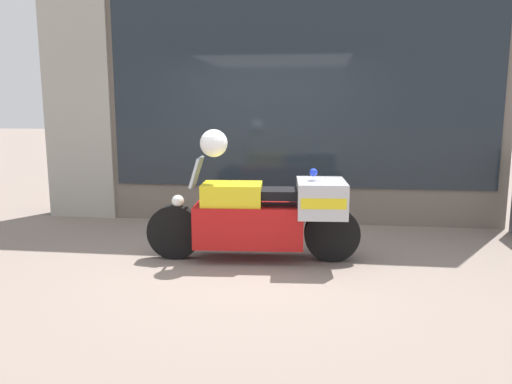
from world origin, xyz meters
name	(u,v)px	position (x,y,z in m)	size (l,w,h in m)	color
ground_plane	(249,258)	(0.00, 0.00, 0.00)	(60.00, 60.00, 0.00)	gray
shop_building	(236,81)	(-0.48, 2.00, 2.09)	(6.85, 0.55, 4.17)	#6B6056
window_display	(297,190)	(0.46, 2.03, 0.47)	(5.34, 0.30, 1.95)	slate
paramedic_motorcycle	(267,214)	(0.21, -0.05, 0.53)	(2.41, 0.78, 1.17)	black
white_helmet	(214,143)	(-0.38, -0.09, 1.32)	(0.31, 0.31, 0.31)	white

